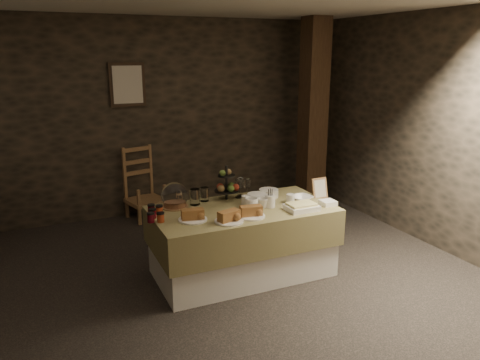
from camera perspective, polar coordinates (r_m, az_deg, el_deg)
name	(u,v)px	position (r m, az deg, el deg)	size (l,w,h in m)	color
ground_plane	(209,295)	(4.42, -3.86, -13.79)	(5.50, 5.00, 0.01)	black
room_shell	(205,125)	(3.91, -4.27, 6.67)	(5.52, 5.02, 2.60)	black
buffet_table	(242,236)	(4.63, 0.30, -6.88)	(1.75, 0.93, 0.69)	white
chair	(144,186)	(6.35, -11.63, -0.77)	(0.54, 0.53, 0.74)	olive
timber_column	(313,116)	(6.51, 8.88, 7.66)	(0.30, 0.30, 2.60)	black
framed_picture	(127,85)	(6.22, -13.56, 11.24)	(0.45, 0.04, 0.55)	#2F2015
plate_stack_a	(257,198)	(4.66, 2.05, -2.26)	(0.19, 0.19, 0.10)	white
plate_stack_b	(269,193)	(4.86, 3.51, -1.62)	(0.20, 0.20, 0.09)	white
cutlery_holder	(270,201)	(4.55, 3.69, -2.58)	(0.10, 0.10, 0.12)	white
cup_a	(251,203)	(4.50, 1.41, -2.85)	(0.13, 0.13, 0.10)	white
cup_b	(263,203)	(4.53, 2.79, -2.82)	(0.10, 0.10, 0.10)	white
mug_c	(246,200)	(4.60, 0.73, -2.51)	(0.09, 0.09, 0.10)	white
mug_d	(291,199)	(4.69, 6.18, -2.27)	(0.08, 0.08, 0.09)	white
bowl	(302,198)	(4.77, 7.54, -2.24)	(0.21, 0.21, 0.05)	white
cake_dome	(175,197)	(4.56, -7.97, -2.06)	(0.26, 0.26, 0.26)	olive
fruit_stand	(227,186)	(4.75, -1.57, -0.79)	(0.25, 0.25, 0.36)	black
bread_platter_left	(193,216)	(4.21, -5.79, -4.41)	(0.26, 0.26, 0.11)	white
bread_platter_center	(229,218)	(4.15, -1.35, -4.61)	(0.26, 0.26, 0.11)	white
bread_platter_right	(251,213)	(4.28, 1.35, -4.00)	(0.26, 0.26, 0.11)	white
jam_jars	(155,214)	(4.32, -10.33, -4.10)	(0.18, 0.32, 0.07)	#5F0B17
tart_dish	(302,207)	(4.50, 7.51, -3.26)	(0.30, 0.22, 0.07)	white
square_dish	(328,203)	(4.69, 10.66, -2.74)	(0.14, 0.14, 0.04)	white
menu_frame	(320,188)	(4.92, 9.70, -1.02)	(0.17, 0.02, 0.22)	olive
storage_jar_a	(195,197)	(4.62, -5.53, -2.05)	(0.10, 0.10, 0.16)	white
storage_jar_b	(204,194)	(4.73, -4.38, -1.74)	(0.09, 0.09, 0.14)	white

